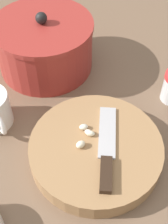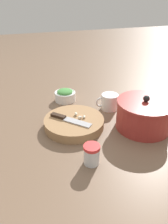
# 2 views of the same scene
# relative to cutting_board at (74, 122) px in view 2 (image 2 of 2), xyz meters

# --- Properties ---
(ground_plane) EXTENTS (5.00, 5.00, 0.00)m
(ground_plane) POSITION_rel_cutting_board_xyz_m (0.00, 0.09, -0.02)
(ground_plane) COLOR brown
(cutting_board) EXTENTS (0.27, 0.27, 0.04)m
(cutting_board) POSITION_rel_cutting_board_xyz_m (0.00, 0.00, 0.00)
(cutting_board) COLOR #9E754C
(cutting_board) RESTS_ON ground_plane
(chef_knife) EXTENTS (0.16, 0.16, 0.01)m
(chef_knife) POSITION_rel_cutting_board_xyz_m (0.00, -0.03, 0.03)
(chef_knife) COLOR black
(chef_knife) RESTS_ON cutting_board
(garlic_cloves) EXTENTS (0.06, 0.05, 0.01)m
(garlic_cloves) POSITION_rel_cutting_board_xyz_m (-0.00, 0.03, 0.03)
(garlic_cloves) COLOR silver
(garlic_cloves) RESTS_ON cutting_board
(herb_bowl) EXTENTS (0.12, 0.12, 0.07)m
(herb_bowl) POSITION_rel_cutting_board_xyz_m (-0.27, 0.03, 0.01)
(herb_bowl) COLOR white
(herb_bowl) RESTS_ON ground_plane
(spice_jar) EXTENTS (0.06, 0.06, 0.08)m
(spice_jar) POSITION_rel_cutting_board_xyz_m (0.25, -0.01, 0.02)
(spice_jar) COLOR silver
(spice_jar) RESTS_ON ground_plane
(coffee_mug) EXTENTS (0.09, 0.12, 0.08)m
(coffee_mug) POSITION_rel_cutting_board_xyz_m (-0.11, 0.22, 0.02)
(coffee_mug) COLOR white
(coffee_mug) RESTS_ON ground_plane
(stock_pot) EXTENTS (0.25, 0.25, 0.16)m
(stock_pot) POSITION_rel_cutting_board_xyz_m (0.10, 0.29, 0.04)
(stock_pot) COLOR #9E2D28
(stock_pot) RESTS_ON ground_plane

